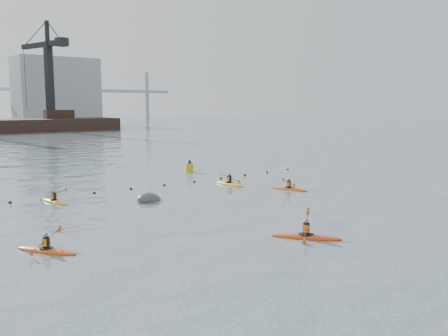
{
  "coord_description": "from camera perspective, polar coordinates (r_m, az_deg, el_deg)",
  "views": [
    {
      "loc": [
        -18.89,
        -11.6,
        6.77
      ],
      "look_at": [
        -0.96,
        11.59,
        2.8
      ],
      "focal_mm": 38.0,
      "sensor_mm": 36.0,
      "label": 1
    }
  ],
  "objects": [
    {
      "name": "kayaker_4",
      "position": [
        38.11,
        7.79,
        -2.44
      ],
      "size": [
        2.18,
        3.3,
        1.25
      ],
      "rotation": [
        0.0,
        0.0,
        3.48
      ],
      "color": "#CF5A13",
      "rests_on": "ground"
    },
    {
      "name": "kayaker_0",
      "position": [
        24.68,
        9.84,
        -8.06
      ],
      "size": [
        2.8,
        3.26,
        1.46
      ],
      "rotation": [
        0.0,
        0.0,
        0.67
      ],
      "color": "#CA3F13",
      "rests_on": "ground"
    },
    {
      "name": "kayaker_5",
      "position": [
        35.03,
        -19.74,
        -3.74
      ],
      "size": [
        2.04,
        3.07,
        1.06
      ],
      "rotation": [
        0.0,
        0.0,
        0.2
      ],
      "color": "gold",
      "rests_on": "ground"
    },
    {
      "name": "mooring_buoy",
      "position": [
        34.01,
        -8.98,
        -3.87
      ],
      "size": [
        2.77,
        2.22,
        1.57
      ],
      "primitive_type": "ellipsoid",
      "rotation": [
        0.0,
        0.21,
        0.42
      ],
      "color": "#3B3E40",
      "rests_on": "ground"
    },
    {
      "name": "float_line",
      "position": [
        39.36,
        -9.26,
        -2.25
      ],
      "size": [
        33.24,
        0.73,
        0.24
      ],
      "color": "black",
      "rests_on": "ground"
    },
    {
      "name": "kayaker_2",
      "position": [
        23.65,
        -20.58,
        -9.18
      ],
      "size": [
        2.32,
        3.0,
        1.11
      ],
      "rotation": [
        0.0,
        0.0,
        0.6
      ],
      "color": "#D54D14",
      "rests_on": "ground"
    },
    {
      "name": "kayaker_3",
      "position": [
        40.1,
        0.66,
        -1.86
      ],
      "size": [
        2.42,
        3.5,
        1.36
      ],
      "rotation": [
        0.0,
        0.0,
        0.05
      ],
      "color": "orange",
      "rests_on": "ground"
    },
    {
      "name": "nav_buoy",
      "position": [
        47.69,
        -4.19,
        0.06
      ],
      "size": [
        0.8,
        0.8,
        1.47
      ],
      "color": "#C08F13",
      "rests_on": "ground"
    },
    {
      "name": "ground",
      "position": [
        23.18,
        20.09,
        -9.75
      ],
      "size": [
        400.0,
        400.0,
        0.0
      ],
      "primitive_type": "plane",
      "color": "#34404C",
      "rests_on": "ground"
    }
  ]
}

